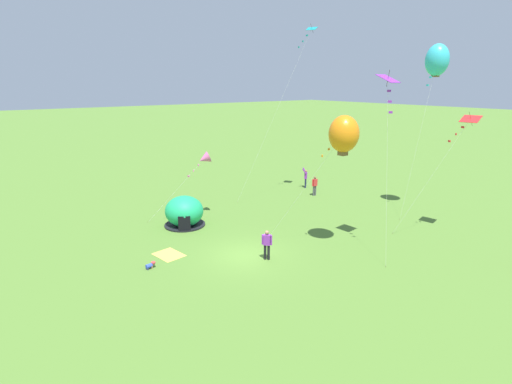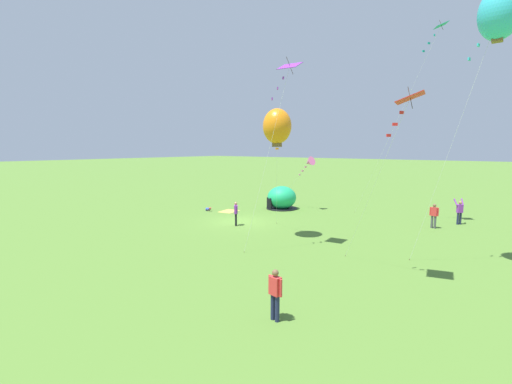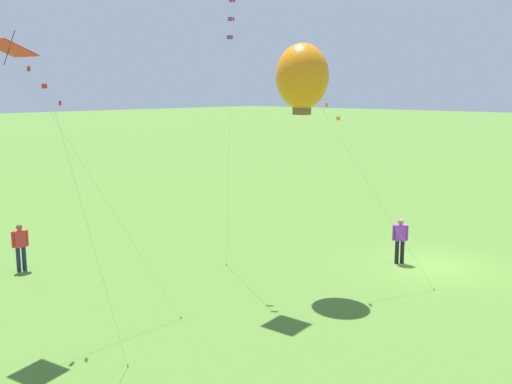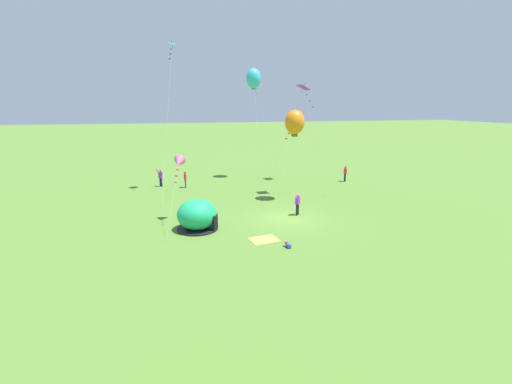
# 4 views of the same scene
# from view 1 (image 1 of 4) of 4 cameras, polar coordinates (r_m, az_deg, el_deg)

# --- Properties ---
(ground_plane) EXTENTS (300.00, 300.00, 0.00)m
(ground_plane) POSITION_cam_1_polar(r_m,az_deg,el_deg) (23.23, -1.34, -9.03)
(ground_plane) COLOR #517A2D
(popup_tent) EXTENTS (2.81, 2.81, 2.10)m
(popup_tent) POSITION_cam_1_polar(r_m,az_deg,el_deg) (27.94, -10.21, -2.80)
(popup_tent) COLOR #1EAD6B
(popup_tent) RESTS_ON ground
(picnic_blanket) EXTENTS (1.89, 1.56, 0.01)m
(picnic_blanket) POSITION_cam_1_polar(r_m,az_deg,el_deg) (23.82, -12.33, -8.75)
(picnic_blanket) COLOR gold
(picnic_blanket) RESTS_ON ground
(toddler_crawling) EXTENTS (0.29, 0.55, 0.32)m
(toddler_crawling) POSITION_cam_1_polar(r_m,az_deg,el_deg) (22.37, -14.84, -10.08)
(toddler_crawling) COLOR blue
(toddler_crawling) RESTS_ON ground
(person_arms_raised) EXTENTS (0.70, 0.71, 1.89)m
(person_arms_raised) POSITION_cam_1_polar(r_m,az_deg,el_deg) (37.71, 7.10, 2.09)
(person_arms_raised) COLOR #1E2347
(person_arms_raised) RESTS_ON ground
(person_strolling) EXTENTS (0.46, 0.43, 1.72)m
(person_strolling) POSITION_cam_1_polar(r_m,az_deg,el_deg) (22.35, 1.57, -7.35)
(person_strolling) COLOR black
(person_strolling) RESTS_ON ground
(person_with_toddler) EXTENTS (0.27, 0.59, 1.72)m
(person_with_toddler) POSITION_cam_1_polar(r_m,az_deg,el_deg) (35.17, 8.39, 1.01)
(person_with_toddler) COLOR #4C4C51
(person_with_toddler) RESTS_ON ground
(kite_teal) EXTENTS (2.26, 6.70, 14.09)m
(kite_teal) POSITION_cam_1_polar(r_m,az_deg,el_deg) (34.23, 7.43, 21.24)
(kite_teal) COLOR silver
(kite_teal) RESTS_ON ground
(kite_pink) EXTENTS (1.70, 4.68, 4.83)m
(kite_pink) POSITION_cam_1_polar(r_m,az_deg,el_deg) (28.95, -7.42, 4.71)
(kite_pink) COLOR silver
(kite_pink) RESTS_ON ground
(kite_cyan) EXTENTS (1.60, 3.67, 12.20)m
(kite_cyan) POSITION_cam_1_polar(r_m,az_deg,el_deg) (31.83, 24.46, 16.77)
(kite_cyan) COLOR silver
(kite_cyan) RESTS_ON ground
(kite_red) EXTENTS (3.00, 3.94, 7.89)m
(kite_red) POSITION_cam_1_polar(r_m,az_deg,el_deg) (27.93, 28.01, 8.80)
(kite_red) COLOR silver
(kite_red) RESTS_ON ground
(kite_purple) EXTENTS (2.53, 2.11, 10.25)m
(kite_purple) POSITION_cam_1_polar(r_m,az_deg,el_deg) (23.10, 18.37, 14.46)
(kite_purple) COLOR silver
(kite_purple) RESTS_ON ground
(kite_orange) EXTENTS (4.48, 3.32, 7.88)m
(kite_orange) POSITION_cam_1_polar(r_m,az_deg,el_deg) (22.90, 12.44, 8.09)
(kite_orange) COLOR silver
(kite_orange) RESTS_ON ground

